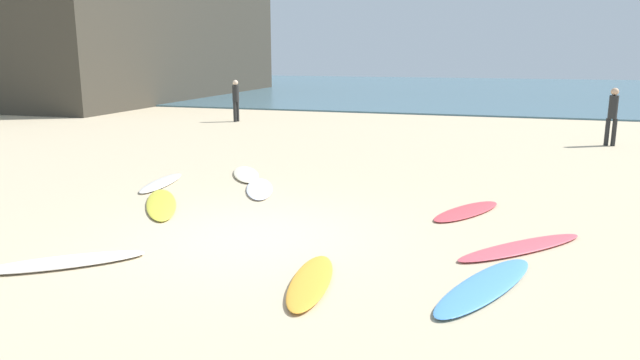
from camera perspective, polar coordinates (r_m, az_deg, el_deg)
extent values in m
plane|color=#C6B28E|center=(9.72, -6.68, -5.51)|extent=(120.00, 120.00, 0.00)
cube|color=#426675|center=(48.45, 12.92, 8.66)|extent=(120.00, 40.00, 0.08)
cube|color=#3D382D|center=(44.69, -24.04, 13.72)|extent=(21.69, 23.79, 9.57)
ellipsoid|color=#D9454D|center=(11.38, 14.14, -2.97)|extent=(1.45, 2.05, 0.06)
ellipsoid|color=#4C93E0|center=(7.90, 15.85, -9.91)|extent=(1.50, 2.53, 0.08)
ellipsoid|color=yellow|center=(11.97, -15.24, -2.26)|extent=(1.86, 2.45, 0.07)
ellipsoid|color=white|center=(13.86, -15.23, -0.26)|extent=(0.81, 2.13, 0.07)
ellipsoid|color=silver|center=(9.17, -23.80, -7.35)|extent=(2.11, 1.84, 0.09)
ellipsoid|color=#F6E8C2|center=(14.43, -7.23, 0.59)|extent=(1.50, 2.05, 0.08)
ellipsoid|color=gold|center=(7.74, -0.91, -9.86)|extent=(0.78, 2.01, 0.09)
ellipsoid|color=silver|center=(12.89, -5.94, -0.84)|extent=(1.33, 2.12, 0.07)
ellipsoid|color=#DA4F5B|center=(9.56, 19.07, -6.22)|extent=(2.11, 2.20, 0.07)
cylinder|color=black|center=(21.03, 26.24, 4.23)|extent=(0.14, 0.14, 0.88)
cylinder|color=black|center=(21.01, 26.78, 4.17)|extent=(0.14, 0.14, 0.88)
cylinder|color=black|center=(20.94, 26.72, 6.39)|extent=(0.34, 0.34, 0.74)
sphere|color=tan|center=(20.91, 26.86, 7.71)|extent=(0.24, 0.24, 0.24)
cylinder|color=black|center=(25.60, -8.31, 6.59)|extent=(0.14, 0.14, 0.85)
cylinder|color=black|center=(25.77, -8.06, 6.63)|extent=(0.14, 0.14, 0.85)
cylinder|color=black|center=(25.62, -8.24, 8.34)|extent=(0.32, 0.32, 0.71)
sphere|color=beige|center=(25.59, -8.27, 9.39)|extent=(0.23, 0.23, 0.23)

